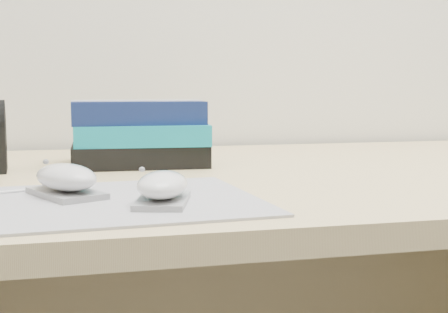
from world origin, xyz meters
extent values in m
cube|color=tan|center=(0.00, 1.58, 0.71)|extent=(1.60, 0.80, 0.03)
cube|color=gray|center=(-0.21, 1.35, 0.73)|extent=(0.37, 0.30, 0.00)
cube|color=gray|center=(-0.24, 1.39, 0.74)|extent=(0.10, 0.12, 0.01)
ellipsoid|color=silver|center=(-0.24, 1.39, 0.76)|extent=(0.10, 0.12, 0.03)
ellipsoid|color=gray|center=(-0.27, 1.39, 0.77)|extent=(0.01, 0.01, 0.01)
cube|color=#949496|center=(-0.14, 1.32, 0.74)|extent=(0.08, 0.11, 0.01)
ellipsoid|color=white|center=(-0.14, 1.32, 0.75)|extent=(0.08, 0.11, 0.03)
ellipsoid|color=gray|center=(-0.16, 1.32, 0.77)|extent=(0.01, 0.01, 0.01)
cube|color=black|center=(-0.13, 1.69, 0.75)|extent=(0.22, 0.18, 0.04)
cube|color=#0F8FA6|center=(-0.12, 1.69, 0.78)|extent=(0.22, 0.18, 0.03)
cube|color=#112051|center=(-0.13, 1.70, 0.82)|extent=(0.21, 0.17, 0.04)
cube|color=white|center=(-0.13, 1.67, 0.84)|extent=(0.21, 0.05, 0.00)
camera|label=1|loc=(-0.24, 0.65, 0.86)|focal=50.00mm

